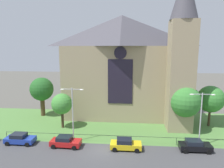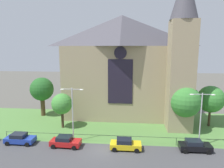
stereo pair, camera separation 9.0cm
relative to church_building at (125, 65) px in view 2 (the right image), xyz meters
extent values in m
plane|color=#56544C|center=(-2.82, -6.21, -10.27)|extent=(160.00, 160.00, 0.00)
cube|color=#424244|center=(-2.82, -18.21, -10.27)|extent=(120.00, 8.00, 0.01)
cube|color=#517F3D|center=(-2.82, -8.21, -10.27)|extent=(120.00, 20.00, 0.01)
cube|color=tan|center=(-0.77, 0.63, -3.27)|extent=(22.00, 12.00, 14.00)
pyramid|color=#47444C|center=(-0.77, 0.63, 6.73)|extent=(22.00, 12.00, 6.00)
cube|color=black|center=(-0.77, -5.42, -2.57)|extent=(4.40, 0.16, 8.00)
cylinder|color=black|center=(-0.77, -5.42, 2.53)|extent=(2.20, 0.15, 2.20)
cube|color=tan|center=(9.23, -7.37, -1.27)|extent=(4.00, 4.00, 18.00)
cylinder|color=black|center=(-0.77, -13.71, -9.17)|extent=(33.80, 0.05, 0.05)
cylinder|color=black|center=(-17.67, -13.71, -9.72)|extent=(0.07, 0.07, 1.10)
cylinder|color=black|center=(-9.22, -13.71, -9.72)|extent=(0.06, 0.07, 1.10)
cylinder|color=black|center=(-0.77, -13.71, -9.72)|extent=(0.07, 0.07, 1.10)
cylinder|color=black|center=(7.68, -13.71, -9.72)|extent=(0.07, 0.07, 1.10)
cylinder|color=#423021|center=(9.87, -8.57, -8.66)|extent=(0.43, 0.43, 3.23)
sphere|color=#387F33|center=(9.87, -8.57, -5.12)|extent=(5.12, 5.12, 5.12)
cylinder|color=#423021|center=(-10.57, -8.54, -8.81)|extent=(0.45, 0.45, 2.92)
sphere|color=#428C38|center=(-10.57, -8.54, -6.02)|extent=(3.55, 3.55, 3.55)
cylinder|color=#4C3823|center=(-16.67, -2.42, -8.40)|extent=(0.86, 0.86, 3.74)
sphere|color=#235B23|center=(-16.67, -2.42, -4.78)|extent=(4.66, 4.66, 4.66)
cylinder|color=#423021|center=(15.03, -5.49, -8.71)|extent=(0.41, 0.41, 3.12)
sphere|color=#387F33|center=(15.03, -5.49, -5.40)|extent=(4.66, 4.66, 4.66)
cylinder|color=#B2B2B7|center=(-7.22, -13.81, -6.22)|extent=(0.16, 0.16, 8.10)
cylinder|color=#B2B2B7|center=(-7.92, -13.81, -2.37)|extent=(1.40, 0.10, 0.10)
cylinder|color=#B2B2B7|center=(-6.52, -13.81, -2.37)|extent=(1.40, 0.10, 0.10)
ellipsoid|color=white|center=(-8.62, -13.81, -2.42)|extent=(0.57, 0.26, 0.20)
ellipsoid|color=white|center=(-5.82, -13.81, -2.42)|extent=(0.57, 0.26, 0.20)
cylinder|color=#B2B2B7|center=(10.74, -13.81, -6.41)|extent=(0.16, 0.16, 7.71)
cylinder|color=#B2B2B7|center=(10.04, -13.81, -2.76)|extent=(1.40, 0.10, 0.10)
cylinder|color=#B2B2B7|center=(11.44, -13.81, -2.76)|extent=(1.40, 0.10, 0.10)
ellipsoid|color=white|center=(9.34, -13.81, -2.81)|extent=(0.57, 0.26, 0.20)
ellipsoid|color=white|center=(12.14, -13.81, -2.81)|extent=(0.57, 0.26, 0.20)
cube|color=#1E3899|center=(-14.73, -15.12, -9.66)|extent=(4.22, 1.84, 0.70)
cube|color=black|center=(-14.93, -15.12, -9.04)|extent=(2.02, 1.62, 0.55)
cylinder|color=black|center=(-13.25, -14.24, -9.95)|extent=(0.64, 0.23, 0.64)
cylinder|color=black|center=(-13.27, -16.04, -9.95)|extent=(0.64, 0.23, 0.64)
cylinder|color=black|center=(-16.19, -14.21, -9.95)|extent=(0.64, 0.23, 0.64)
cylinder|color=black|center=(-16.21, -16.01, -9.95)|extent=(0.64, 0.23, 0.64)
cube|color=#B21919|center=(-7.88, -15.49, -9.66)|extent=(4.28, 1.98, 0.70)
cube|color=black|center=(-8.08, -15.48, -9.04)|extent=(2.07, 1.69, 0.55)
cylinder|color=black|center=(-6.37, -14.65, -9.95)|extent=(0.65, 0.25, 0.64)
cylinder|color=black|center=(-6.45, -16.45, -9.95)|extent=(0.65, 0.25, 0.64)
cylinder|color=black|center=(-9.30, -14.52, -9.95)|extent=(0.65, 0.25, 0.64)
cylinder|color=black|center=(-9.38, -16.32, -9.95)|extent=(0.65, 0.25, 0.64)
cube|color=gold|center=(0.54, -15.59, -9.66)|extent=(4.21, 1.81, 0.70)
cube|color=black|center=(0.34, -15.59, -9.04)|extent=(2.01, 1.61, 0.55)
cylinder|color=black|center=(2.01, -14.69, -9.95)|extent=(0.64, 0.22, 0.64)
cylinder|color=black|center=(2.00, -16.49, -9.95)|extent=(0.64, 0.22, 0.64)
cylinder|color=black|center=(-0.93, -14.68, -9.95)|extent=(0.64, 0.22, 0.64)
cylinder|color=black|center=(-0.94, -16.48, -9.95)|extent=(0.64, 0.22, 0.64)
cube|color=black|center=(9.82, -15.15, -9.66)|extent=(4.23, 1.86, 0.70)
cube|color=black|center=(9.62, -15.16, -9.04)|extent=(2.02, 1.63, 0.55)
cylinder|color=black|center=(11.28, -14.23, -9.95)|extent=(0.64, 0.23, 0.64)
cylinder|color=black|center=(11.30, -16.03, -9.95)|extent=(0.64, 0.23, 0.64)
cylinder|color=black|center=(8.34, -14.28, -9.95)|extent=(0.64, 0.23, 0.64)
cylinder|color=black|center=(8.37, -16.07, -9.95)|extent=(0.64, 0.23, 0.64)
camera|label=1|loc=(0.96, -42.42, 3.49)|focal=33.73mm
camera|label=2|loc=(1.05, -42.41, 3.49)|focal=33.73mm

